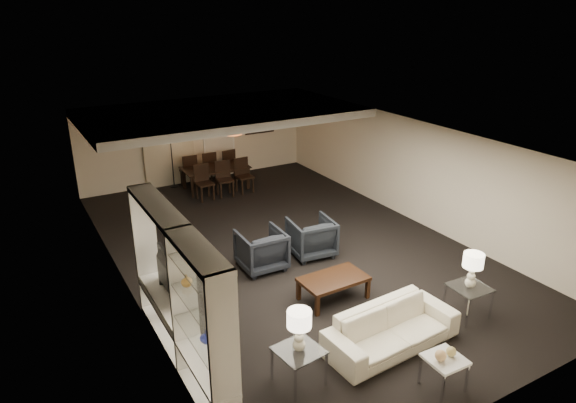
# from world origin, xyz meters

# --- Properties ---
(floor) EXTENTS (11.00, 11.00, 0.00)m
(floor) POSITION_xyz_m (0.00, 0.00, 0.00)
(floor) COLOR black
(floor) RESTS_ON ground
(ceiling) EXTENTS (7.00, 11.00, 0.02)m
(ceiling) POSITION_xyz_m (0.00, 0.00, 2.50)
(ceiling) COLOR silver
(ceiling) RESTS_ON ground
(wall_back) EXTENTS (7.00, 0.02, 2.50)m
(wall_back) POSITION_xyz_m (0.00, 5.50, 1.25)
(wall_back) COLOR beige
(wall_back) RESTS_ON ground
(wall_front) EXTENTS (7.00, 0.02, 2.50)m
(wall_front) POSITION_xyz_m (0.00, -5.50, 1.25)
(wall_front) COLOR beige
(wall_front) RESTS_ON ground
(wall_left) EXTENTS (0.02, 11.00, 2.50)m
(wall_left) POSITION_xyz_m (-3.50, 0.00, 1.25)
(wall_left) COLOR beige
(wall_left) RESTS_ON ground
(wall_right) EXTENTS (0.02, 11.00, 2.50)m
(wall_right) POSITION_xyz_m (3.50, 0.00, 1.25)
(wall_right) COLOR beige
(wall_right) RESTS_ON ground
(ceiling_soffit) EXTENTS (7.00, 4.00, 0.20)m
(ceiling_soffit) POSITION_xyz_m (0.00, 3.50, 2.40)
(ceiling_soffit) COLOR silver
(ceiling_soffit) RESTS_ON ceiling
(curtains) EXTENTS (1.50, 0.12, 2.40)m
(curtains) POSITION_xyz_m (-0.90, 5.42, 1.20)
(curtains) COLOR beige
(curtains) RESTS_ON wall_back
(door) EXTENTS (0.90, 0.05, 2.10)m
(door) POSITION_xyz_m (0.70, 5.47, 1.05)
(door) COLOR silver
(door) RESTS_ON wall_back
(painting) EXTENTS (0.95, 0.04, 0.65)m
(painting) POSITION_xyz_m (2.10, 5.46, 1.55)
(painting) COLOR #142D38
(painting) RESTS_ON wall_back
(media_unit) EXTENTS (0.38, 3.40, 2.35)m
(media_unit) POSITION_xyz_m (-3.31, -2.60, 1.18)
(media_unit) COLOR white
(media_unit) RESTS_ON wall_left
(pendant_light) EXTENTS (0.52, 0.52, 0.24)m
(pendant_light) POSITION_xyz_m (0.30, 3.50, 1.92)
(pendant_light) COLOR #D8591E
(pendant_light) RESTS_ON ceiling_soffit
(sofa) EXTENTS (2.26, 0.99, 0.65)m
(sofa) POSITION_xyz_m (-0.33, -3.83, 0.32)
(sofa) COLOR beige
(sofa) RESTS_ON floor
(coffee_table) EXTENTS (1.23, 0.73, 0.44)m
(coffee_table) POSITION_xyz_m (-0.33, -2.23, 0.22)
(coffee_table) COLOR black
(coffee_table) RESTS_ON floor
(armchair_left) EXTENTS (0.91, 0.93, 0.82)m
(armchair_left) POSITION_xyz_m (-0.93, -0.53, 0.41)
(armchair_left) COLOR black
(armchair_left) RESTS_ON floor
(armchair_right) EXTENTS (0.98, 1.01, 0.82)m
(armchair_right) POSITION_xyz_m (0.27, -0.53, 0.41)
(armchair_right) COLOR black
(armchair_right) RESTS_ON floor
(side_table_left) EXTENTS (0.68, 0.68, 0.57)m
(side_table_left) POSITION_xyz_m (-2.03, -3.83, 0.28)
(side_table_left) COLOR white
(side_table_left) RESTS_ON floor
(side_table_right) EXTENTS (0.63, 0.63, 0.57)m
(side_table_right) POSITION_xyz_m (1.37, -3.83, 0.28)
(side_table_right) COLOR white
(side_table_right) RESTS_ON floor
(table_lamp_left) EXTENTS (0.35, 0.35, 0.63)m
(table_lamp_left) POSITION_xyz_m (-2.03, -3.83, 0.88)
(table_lamp_left) COLOR #EEE8C9
(table_lamp_left) RESTS_ON side_table_left
(table_lamp_right) EXTENTS (0.37, 0.37, 0.63)m
(table_lamp_right) POSITION_xyz_m (1.37, -3.83, 0.88)
(table_lamp_right) COLOR #EDE4C8
(table_lamp_right) RESTS_ON side_table_right
(marble_table) EXTENTS (0.52, 0.52, 0.51)m
(marble_table) POSITION_xyz_m (-0.33, -4.93, 0.25)
(marble_table) COLOR silver
(marble_table) RESTS_ON floor
(gold_gourd_a) EXTENTS (0.16, 0.16, 0.16)m
(gold_gourd_a) POSITION_xyz_m (-0.43, -4.93, 0.59)
(gold_gourd_a) COLOR #DFAF76
(gold_gourd_a) RESTS_ON marble_table
(gold_gourd_b) EXTENTS (0.14, 0.14, 0.14)m
(gold_gourd_b) POSITION_xyz_m (-0.23, -4.93, 0.58)
(gold_gourd_b) COLOR tan
(gold_gourd_b) RESTS_ON marble_table
(television) EXTENTS (1.15, 0.15, 0.66)m
(television) POSITION_xyz_m (-3.28, -1.78, 1.08)
(television) COLOR black
(television) RESTS_ON media_unit
(vase_blue) EXTENTS (0.17, 0.17, 0.17)m
(vase_blue) POSITION_xyz_m (-3.31, -3.67, 1.15)
(vase_blue) COLOR #2734AC
(vase_blue) RESTS_ON media_unit
(vase_amber) EXTENTS (0.15, 0.15, 0.16)m
(vase_amber) POSITION_xyz_m (-3.31, -3.05, 1.64)
(vase_amber) COLOR gold
(vase_amber) RESTS_ON media_unit
(floor_speaker) EXTENTS (0.15, 0.15, 1.06)m
(floor_speaker) POSITION_xyz_m (-3.20, -1.41, 0.53)
(floor_speaker) COLOR black
(floor_speaker) RESTS_ON floor
(dining_table) EXTENTS (1.92, 1.12, 0.66)m
(dining_table) POSITION_xyz_m (0.11, 4.36, 0.33)
(dining_table) COLOR black
(dining_table) RESTS_ON floor
(chair_nl) EXTENTS (0.46, 0.46, 0.98)m
(chair_nl) POSITION_xyz_m (-0.49, 3.71, 0.49)
(chair_nl) COLOR black
(chair_nl) RESTS_ON floor
(chair_nm) EXTENTS (0.51, 0.51, 0.98)m
(chair_nm) POSITION_xyz_m (0.11, 3.71, 0.49)
(chair_nm) COLOR black
(chair_nm) RESTS_ON floor
(chair_nr) EXTENTS (0.47, 0.47, 0.98)m
(chair_nr) POSITION_xyz_m (0.71, 3.71, 0.49)
(chair_nr) COLOR black
(chair_nr) RESTS_ON floor
(chair_fl) EXTENTS (0.46, 0.46, 0.98)m
(chair_fl) POSITION_xyz_m (-0.49, 5.01, 0.49)
(chair_fl) COLOR black
(chair_fl) RESTS_ON floor
(chair_fm) EXTENTS (0.46, 0.46, 0.98)m
(chair_fm) POSITION_xyz_m (0.11, 5.01, 0.49)
(chair_fm) COLOR black
(chair_fm) RESTS_ON floor
(chair_fr) EXTENTS (0.50, 0.50, 0.98)m
(chair_fr) POSITION_xyz_m (0.71, 5.01, 0.49)
(chair_fr) COLOR black
(chair_fr) RESTS_ON floor
(floor_lamp) EXTENTS (0.29, 0.29, 1.73)m
(floor_lamp) POSITION_xyz_m (-0.89, 5.20, 0.86)
(floor_lamp) COLOR black
(floor_lamp) RESTS_ON floor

